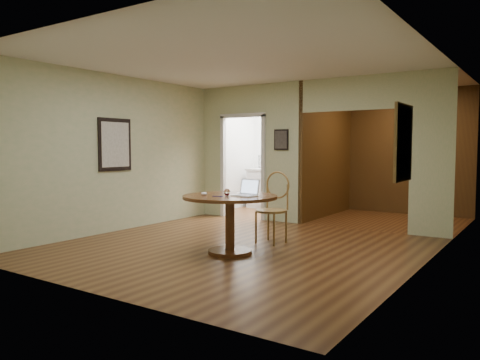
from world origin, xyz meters
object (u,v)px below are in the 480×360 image
Objects in this scene: closed_laptop at (246,194)px; dining_table at (230,210)px; chair at (274,203)px; open_laptop at (247,191)px.

dining_table is at bearing -136.02° from closed_laptop.
dining_table is at bearing -92.56° from chair.
open_laptop reaches higher than dining_table.
chair is 3.34× the size of closed_laptop.
chair is at bearing 86.97° from closed_laptop.
chair reaches higher than closed_laptop.
open_laptop is 1.05× the size of closed_laptop.
chair is 0.97m from open_laptop.
dining_table is 3.94× the size of closed_laptop.
open_laptop is (0.23, 0.07, 0.27)m from dining_table.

